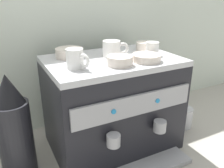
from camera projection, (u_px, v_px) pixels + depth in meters
ground_plane at (112, 142)px, 1.25m from camera, size 4.00×4.00×0.00m
tiled_backsplash_wall at (85, 33)px, 1.34m from camera, size 2.80×0.03×1.04m
espresso_machine at (112, 104)px, 1.17m from camera, size 0.60×0.52×0.46m
ceramic_cup_0 at (112, 49)px, 1.09m from camera, size 0.12×0.08×0.07m
ceramic_cup_1 at (152, 49)px, 1.12m from camera, size 0.08×0.08×0.06m
ceramic_cup_2 at (76, 59)px, 0.93m from camera, size 0.07×0.10×0.08m
ceramic_bowl_0 at (146, 58)px, 1.03m from camera, size 0.13×0.13×0.03m
ceramic_bowl_1 at (145, 47)px, 1.21m from camera, size 0.09×0.09×0.04m
ceramic_bowl_2 at (69, 53)px, 1.09m from camera, size 0.13×0.13×0.04m
ceramic_bowl_3 at (120, 61)px, 0.97m from camera, size 0.11×0.11×0.04m
coffee_grinder at (14, 129)px, 0.98m from camera, size 0.14×0.14×0.45m
milk_pitcher at (183, 117)px, 1.38m from camera, size 0.10×0.10×0.12m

